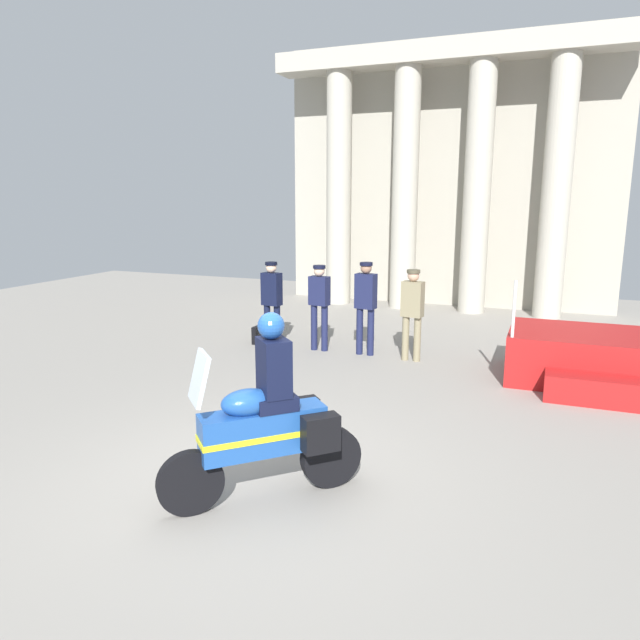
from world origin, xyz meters
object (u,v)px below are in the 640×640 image
(officer_in_row_3, at_px, (412,308))
(reviewing_stand, at_px, (595,360))
(officer_in_row_0, at_px, (272,297))
(motorcycle_with_rider, at_px, (270,423))
(officer_in_row_2, at_px, (366,301))
(briefcase_on_ground, at_px, (257,335))
(officer_in_row_1, at_px, (319,301))

(officer_in_row_3, bearing_deg, reviewing_stand, -175.64)
(officer_in_row_0, relative_size, motorcycle_with_rider, 0.90)
(motorcycle_with_rider, bearing_deg, officer_in_row_2, -126.88)
(officer_in_row_2, bearing_deg, briefcase_on_ground, 7.85)
(reviewing_stand, bearing_deg, officer_in_row_3, 175.90)
(officer_in_row_3, bearing_deg, motorcycle_with_rider, 96.84)
(officer_in_row_1, distance_m, briefcase_on_ground, 1.62)
(motorcycle_with_rider, bearing_deg, reviewing_stand, -166.08)
(officer_in_row_2, xyz_separation_m, motorcycle_with_rider, (0.76, -5.56, -0.26))
(reviewing_stand, xyz_separation_m, officer_in_row_1, (-4.91, 0.28, 0.60))
(officer_in_row_1, relative_size, motorcycle_with_rider, 0.89)
(officer_in_row_1, height_order, officer_in_row_3, officer_in_row_3)
(officer_in_row_0, height_order, briefcase_on_ground, officer_in_row_0)
(reviewing_stand, relative_size, briefcase_on_ground, 7.41)
(officer_in_row_1, xyz_separation_m, officer_in_row_3, (1.85, -0.06, -0.00))
(officer_in_row_1, relative_size, officer_in_row_2, 0.95)
(officer_in_row_1, bearing_deg, briefcase_on_ground, 6.77)
(officer_in_row_3, height_order, briefcase_on_ground, officer_in_row_3)
(reviewing_stand, distance_m, briefcase_on_ground, 6.32)
(reviewing_stand, xyz_separation_m, officer_in_row_0, (-5.89, 0.18, 0.62))
(officer_in_row_0, distance_m, motorcycle_with_rider, 6.07)
(reviewing_stand, height_order, officer_in_row_3, reviewing_stand)
(officer_in_row_2, relative_size, officer_in_row_3, 1.05)
(motorcycle_with_rider, bearing_deg, officer_in_row_0, -108.48)
(officer_in_row_2, bearing_deg, officer_in_row_3, -176.39)
(reviewing_stand, bearing_deg, officer_in_row_2, 175.73)
(officer_in_row_2, bearing_deg, officer_in_row_0, 11.91)
(officer_in_row_0, relative_size, officer_in_row_1, 1.02)
(motorcycle_with_rider, distance_m, briefcase_on_ground, 6.42)
(officer_in_row_1, height_order, officer_in_row_2, officer_in_row_2)
(reviewing_stand, distance_m, officer_in_row_0, 5.93)
(officer_in_row_0, bearing_deg, motorcycle_with_rider, 124.63)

